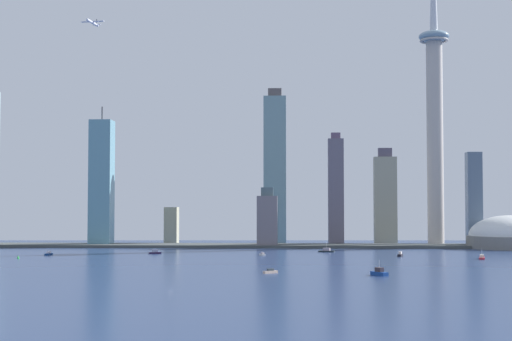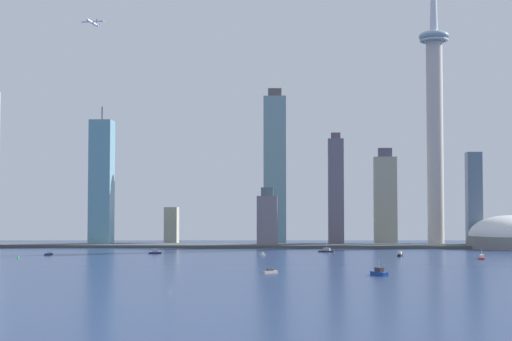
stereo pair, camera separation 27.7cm
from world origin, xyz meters
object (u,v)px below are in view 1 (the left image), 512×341
at_px(boat_5, 270,271).
at_px(channel_buoy_0, 18,257).
at_px(skyscraper_2, 171,225).
at_px(boat_6, 327,251).
at_px(boat_4, 400,255).
at_px(airplane, 92,22).
at_px(skyscraper_3, 385,199).
at_px(skyscraper_5, 102,183).
at_px(skyscraper_8, 275,168).
at_px(boat_0, 49,254).
at_px(boat_7, 263,254).
at_px(observation_tower, 435,105).
at_px(boat_3, 155,252).
at_px(stadium_dome, 509,237).
at_px(boat_1, 379,273).
at_px(skyscraper_1, 267,220).
at_px(boat_2, 482,257).
at_px(skyscraper_7, 336,191).
at_px(skyscraper_0, 474,199).

distance_m(boat_5, channel_buoy_0, 254.03).
height_order(skyscraper_2, boat_6, skyscraper_2).
relative_size(boat_4, airplane, 0.31).
distance_m(skyscraper_3, skyscraper_5, 317.09).
distance_m(skyscraper_5, skyscraper_8, 208.99).
distance_m(boat_0, boat_7, 192.61).
height_order(observation_tower, boat_3, observation_tower).
bearing_deg(boat_6, boat_5, 95.38).
relative_size(skyscraper_3, boat_5, 11.17).
bearing_deg(stadium_dome, airplane, -175.85).
relative_size(stadium_dome, skyscraper_2, 2.04).
relative_size(skyscraper_8, airplane, 6.55).
height_order(stadium_dome, boat_3, stadium_dome).
bearing_deg(boat_3, boat_1, 107.61).
bearing_deg(boat_5, stadium_dome, 16.29).
distance_m(boat_3, boat_5, 231.99).
bearing_deg(skyscraper_3, skyscraper_1, -157.65).
distance_m(skyscraper_2, skyscraper_3, 252.91).
distance_m(boat_1, airplane, 456.82).
height_order(boat_2, airplane, airplane).
relative_size(skyscraper_8, boat_4, 21.15).
bearing_deg(skyscraper_8, boat_7, -91.48).
relative_size(skyscraper_7, boat_3, 10.84).
height_order(skyscraper_3, boat_5, skyscraper_3).
height_order(skyscraper_2, boat_4, skyscraper_2).
relative_size(skyscraper_7, boat_4, 14.35).
distance_m(skyscraper_2, channel_buoy_0, 287.85).
xyz_separation_m(observation_tower, stadium_dome, (66.89, -48.54, -145.48)).
xyz_separation_m(skyscraper_3, boat_3, (-231.95, -166.26, -50.14)).
distance_m(stadium_dome, boat_5, 393.29).
distance_m(observation_tower, skyscraper_5, 380.01).
distance_m(boat_4, boat_6, 87.29).
height_order(skyscraper_0, boat_2, skyscraper_0).
distance_m(skyscraper_3, boat_6, 158.90).
bearing_deg(skyscraper_1, observation_tower, 13.23).
distance_m(skyscraper_0, skyscraper_8, 235.22).
relative_size(boat_5, boat_7, 1.00).
bearing_deg(boat_3, boat_4, 150.50).
relative_size(skyscraper_0, boat_4, 11.66).
bearing_deg(skyscraper_8, channel_buoy_0, -126.23).
xyz_separation_m(observation_tower, skyscraper_7, (-110.30, 0.42, -95.96)).
relative_size(skyscraper_7, channel_buoy_0, 48.40).
bearing_deg(boat_2, skyscraper_5, -104.11).
distance_m(skyscraper_0, skyscraper_5, 407.18).
bearing_deg(boat_5, skyscraper_3, 36.13).
xyz_separation_m(skyscraper_0, skyscraper_8, (-217.47, 80.82, 38.75)).
bearing_deg(boat_1, skyscraper_8, -23.19).
relative_size(boat_1, airplane, 0.46).
bearing_deg(boat_6, skyscraper_2, -27.37).
xyz_separation_m(skyscraper_2, boat_3, (16.20, -204.52, -19.87)).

